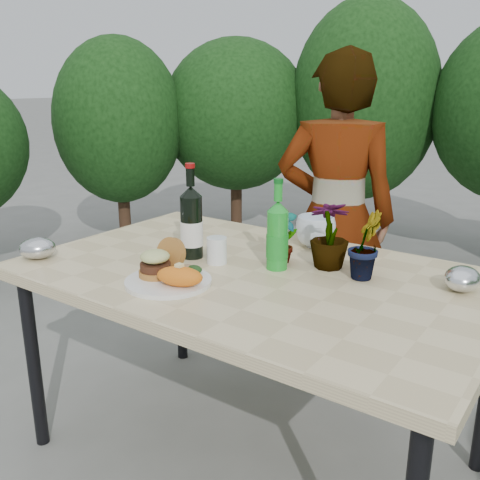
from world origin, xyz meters
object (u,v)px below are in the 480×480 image
Objects in this scene: wine_bottle at (192,224)px; person at (336,219)px; patio_table at (253,286)px; dinner_plate at (168,281)px.

wine_bottle is 0.83m from person.
person is (-0.07, 0.79, 0.07)m from patio_table.
person reaches higher than patio_table.
wine_bottle is at bearing 51.95° from person.
dinner_plate is 0.18× the size of person.
patio_table is at bearing 71.17° from person.
dinner_plate is 0.80× the size of wine_bottle.
dinner_plate is at bearing 61.49° from person.
wine_bottle is at bearing 114.25° from dinner_plate.
patio_table is 0.31m from dinner_plate.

